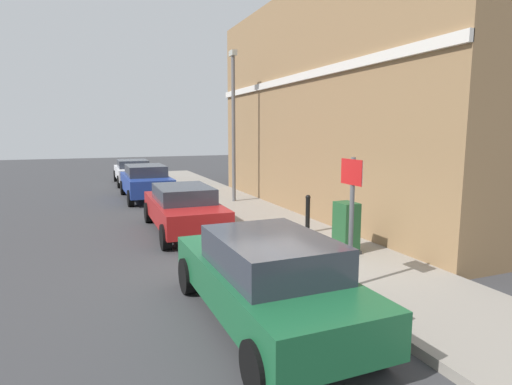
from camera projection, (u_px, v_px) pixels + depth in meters
name	position (u px, v px, depth m)	size (l,w,h in m)	color
ground	(263.00, 271.00, 8.77)	(80.00, 80.00, 0.00)	#38383A
sidewalk	(245.00, 211.00, 14.96)	(2.68, 30.00, 0.15)	gray
corner_building	(374.00, 106.00, 15.17)	(6.62, 13.91, 7.53)	olive
car_green	(266.00, 277.00, 6.28)	(1.85, 4.33, 1.41)	#195933
car_red	(183.00, 207.00, 12.04)	(1.84, 4.45, 1.34)	maroon
car_blue	(146.00, 181.00, 17.87)	(1.85, 4.35, 1.45)	navy
car_white	(133.00, 171.00, 22.96)	(1.87, 4.17, 1.32)	silver
utility_cabinet	(346.00, 229.00, 9.54)	(0.46, 0.61, 1.15)	#1E4C28
bollard_near_cabinet	(308.00, 212.00, 11.38)	(0.14, 0.14, 1.04)	black
street_sign	(351.00, 203.00, 7.26)	(0.08, 0.60, 2.30)	#59595B
lamppost	(233.00, 120.00, 16.14)	(0.20, 0.44, 5.72)	#59595B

